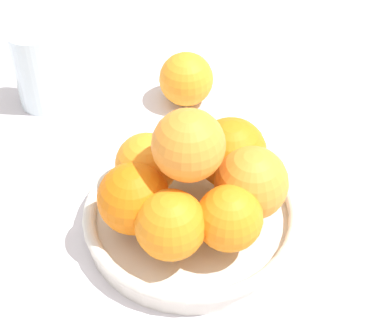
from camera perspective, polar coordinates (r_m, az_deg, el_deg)
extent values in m
plane|color=silver|center=(0.73, 0.00, -5.70)|extent=(4.00, 4.00, 0.00)
cylinder|color=silver|center=(0.72, 0.00, -5.23)|extent=(0.23, 0.23, 0.02)
torus|color=silver|center=(0.71, 0.00, -4.37)|extent=(0.24, 0.24, 0.01)
sphere|color=orange|center=(0.64, -1.91, -5.57)|extent=(0.07, 0.07, 0.07)
sphere|color=orange|center=(0.65, 3.33, -4.98)|extent=(0.07, 0.07, 0.07)
sphere|color=orange|center=(0.67, 5.29, -1.83)|extent=(0.08, 0.08, 0.08)
sphere|color=orange|center=(0.70, 3.48, 0.84)|extent=(0.08, 0.08, 0.08)
sphere|color=orange|center=(0.71, -0.69, 1.45)|extent=(0.08, 0.08, 0.08)
sphere|color=orange|center=(0.70, -4.05, -0.14)|extent=(0.07, 0.07, 0.07)
sphere|color=orange|center=(0.66, -5.20, -3.22)|extent=(0.08, 0.08, 0.08)
sphere|color=orange|center=(0.62, 0.07, 1.43)|extent=(0.07, 0.07, 0.07)
sphere|color=orange|center=(0.87, -0.52, 7.42)|extent=(0.07, 0.07, 0.07)
cylinder|color=silver|center=(0.88, -13.61, 8.09)|extent=(0.06, 0.06, 0.11)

